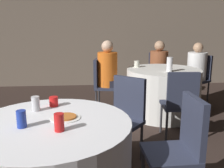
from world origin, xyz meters
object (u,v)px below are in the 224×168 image
(person_floral_shirt, at_px, (159,70))
(bottle_far, at_px, (170,64))
(chair_far_south, at_px, (180,100))
(soda_can_silver, at_px, (36,104))
(table_far, at_px, (163,92))
(chair_far_west, at_px, (102,81))
(chair_near_east, at_px, (182,142))
(chair_near_northeast, at_px, (125,112))
(person_orange_shirt, at_px, (112,77))
(person_white_shirt, at_px, (194,74))
(chair_far_northeast, at_px, (199,75))
(chair_far_north, at_px, (158,71))
(pizza_plate_near, at_px, (66,117))
(soda_can_red, at_px, (59,122))
(soda_can_blue, at_px, (21,119))

(person_floral_shirt, bearing_deg, bottle_far, 93.09)
(chair_far_south, bearing_deg, soda_can_silver, -146.10)
(table_far, xyz_separation_m, chair_far_west, (-1.00, 0.17, 0.17))
(chair_near_east, height_order, chair_near_northeast, same)
(person_orange_shirt, bearing_deg, person_white_shirt, 111.64)
(soda_can_silver, bearing_deg, person_floral_shirt, 57.21)
(person_orange_shirt, height_order, person_white_shirt, person_orange_shirt)
(chair_near_northeast, relative_size, soda_can_silver, 7.47)
(chair_near_northeast, distance_m, chair_far_northeast, 2.56)
(table_far, xyz_separation_m, bottle_far, (0.02, -0.22, 0.49))
(chair_far_north, relative_size, person_orange_shirt, 0.75)
(chair_far_west, distance_m, person_white_shirt, 1.73)
(pizza_plate_near, height_order, soda_can_silver, soda_can_silver)
(chair_far_west, relative_size, chair_far_north, 1.00)
(chair_far_north, xyz_separation_m, chair_far_northeast, (0.67, -0.43, 0.00))
(chair_far_south, relative_size, person_floral_shirt, 0.79)
(person_orange_shirt, distance_m, soda_can_red, 2.53)
(soda_can_blue, bearing_deg, soda_can_silver, 86.45)
(table_far, height_order, soda_can_silver, soda_can_silver)
(person_orange_shirt, bearing_deg, person_floral_shirt, 134.92)
(soda_can_blue, distance_m, soda_can_red, 0.28)
(person_floral_shirt, bearing_deg, person_orange_shirt, 45.18)
(person_orange_shirt, bearing_deg, chair_near_northeast, 10.51)
(chair_near_east, bearing_deg, bottle_far, -15.97)
(chair_far_west, relative_size, soda_can_red, 7.47)
(chair_near_east, bearing_deg, person_white_shirt, -26.09)
(person_orange_shirt, relative_size, person_floral_shirt, 1.05)
(bottle_far, bearing_deg, pizza_plate_near, -126.36)
(pizza_plate_near, bearing_deg, chair_far_south, 40.02)
(chair_far_south, relative_size, chair_far_west, 1.00)
(chair_near_east, distance_m, chair_far_west, 2.36)
(soda_can_red, xyz_separation_m, bottle_far, (1.39, 2.11, 0.05))
(chair_near_east, distance_m, soda_can_blue, 1.22)
(soda_can_silver, relative_size, bottle_far, 0.55)
(chair_near_east, distance_m, person_white_shirt, 2.85)
(chair_far_north, bearing_deg, chair_far_northeast, 156.78)
(table_far, distance_m, person_orange_shirt, 0.88)
(table_far, relative_size, soda_can_silver, 9.81)
(chair_far_west, distance_m, soda_can_red, 2.54)
(person_orange_shirt, bearing_deg, chair_far_west, -90.00)
(soda_can_blue, height_order, soda_can_silver, same)
(person_orange_shirt, relative_size, bottle_far, 5.47)
(chair_far_northeast, relative_size, pizza_plate_near, 4.00)
(chair_far_south, xyz_separation_m, soda_can_red, (-1.30, -1.32, 0.27))
(person_floral_shirt, bearing_deg, soda_can_blue, 69.73)
(soda_can_blue, bearing_deg, table_far, 53.83)
(chair_far_north, xyz_separation_m, pizza_plate_near, (-1.53, -3.09, 0.22))
(soda_can_red, bearing_deg, person_orange_shirt, 77.74)
(chair_near_northeast, xyz_separation_m, chair_far_west, (-0.19, 1.56, 0.00))
(chair_far_northeast, bearing_deg, soda_can_blue, 104.76)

